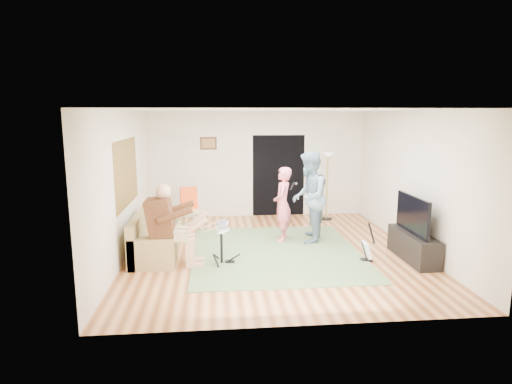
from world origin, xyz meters
The scene contains 19 objects.
floor centered at (0.00, 0.00, 0.00)m, with size 6.00×6.00×0.00m, color brown.
walls centered at (0.00, 0.00, 1.35)m, with size 5.50×6.00×2.70m, color silver, non-canonical shape.
ceiling centered at (0.00, 0.00, 2.70)m, with size 6.00×6.00×0.00m, color white.
window_blinds centered at (-2.74, 0.20, 1.55)m, with size 2.05×2.05×0.00m, color olive.
doorway centered at (0.55, 2.99, 1.05)m, with size 2.10×2.10×0.00m, color black.
picture_frame centered at (-1.25, 2.99, 1.90)m, with size 0.42×0.03×0.32m, color #3F2314.
area_rug centered at (0.06, -0.08, 0.01)m, with size 3.18×3.56×0.02m, color #557145.
sofa centered at (-2.29, 0.05, 0.26)m, with size 0.80×1.93×0.78m.
drummer centered at (-1.86, -0.60, 0.57)m, with size 0.94×0.53×1.45m.
drum_kit centered at (-1.00, -0.60, 0.32)m, with size 0.40×0.71×0.73m.
singer centered at (0.30, 0.69, 0.78)m, with size 0.57×0.37×1.56m, color #F0687C.
microphone centered at (0.50, 0.69, 1.16)m, with size 0.06×0.06×0.24m, color black, non-canonical shape.
guitarist centered at (0.83, 0.57, 0.94)m, with size 0.92×0.72×1.89m, color #6D8BA0.
guitar_held centered at (1.03, 0.57, 1.28)m, with size 0.12×0.60×0.26m, color white, non-canonical shape.
guitar_spare centered at (1.63, -0.71, 0.20)m, with size 0.26×0.23×0.71m.
torchiere_lamp centered at (1.69, 2.41, 1.16)m, with size 0.30×0.30×1.69m.
dining_chair centered at (-1.65, 1.77, 0.35)m, with size 0.53×0.55×0.97m.
tv_cabinet centered at (2.50, -0.71, 0.25)m, with size 0.40×1.40×0.50m, color black.
television centered at (2.45, -0.71, 0.85)m, with size 0.06×1.20×0.67m, color black.
Camera 1 is at (-1.08, -7.92, 2.63)m, focal length 30.00 mm.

